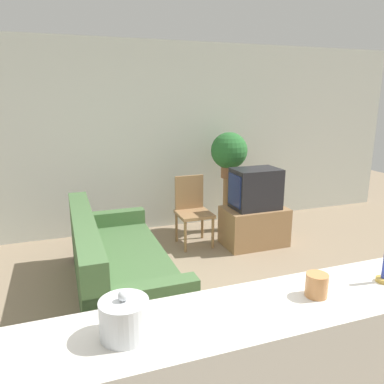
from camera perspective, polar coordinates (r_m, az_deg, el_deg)
name	(u,v)px	position (r m, az deg, el deg)	size (l,w,h in m)	color
wall_back	(127,139)	(5.43, -9.94, 7.90)	(9.00, 0.06, 2.70)	silver
couch	(117,268)	(3.86, -11.39, -11.33)	(0.88, 2.08, 0.84)	#476B3D
tv_stand	(254,226)	(5.10, 9.43, -5.16)	(0.83, 0.52, 0.51)	#9E754C
television	(255,189)	(4.94, 9.61, 0.51)	(0.61, 0.42, 0.53)	#232328
wooden_chair	(192,207)	(5.01, 0.03, -2.34)	(0.44, 0.44, 0.91)	#9E754C
plant_stand	(228,204)	(5.55, 5.48, -1.83)	(0.15, 0.15, 0.80)	#9E754C
potted_plant	(229,152)	(5.38, 5.68, 6.12)	(0.52, 0.52, 0.65)	#8E5B3D
decorative_bowl	(124,318)	(1.51, -10.27, -18.39)	(0.19, 0.19, 0.19)	silver
candle_jar	(317,285)	(1.85, 18.46, -13.31)	(0.10, 0.10, 0.11)	#C6844C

